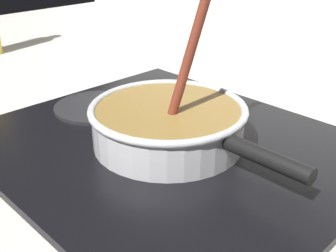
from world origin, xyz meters
TOP-DOWN VIEW (x-y plane):
  - ground at (0.00, 0.00)m, footprint 2.40×1.60m
  - hob_plate at (-0.01, 0.07)m, footprint 0.56×0.48m
  - burner_ring at (-0.01, 0.07)m, footprint 0.18×0.18m
  - spare_burner at (-0.19, 0.07)m, footprint 0.15×0.15m
  - cooking_pan at (-0.00, 0.07)m, footprint 0.35×0.24m

SIDE VIEW (x-z plane):
  - ground at x=0.00m, z-range -0.04..0.00m
  - hob_plate at x=-0.01m, z-range 0.00..0.01m
  - spare_burner at x=-0.19m, z-range 0.01..0.02m
  - burner_ring at x=-0.01m, z-range 0.01..0.02m
  - cooking_pan at x=0.00m, z-range -0.08..0.17m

